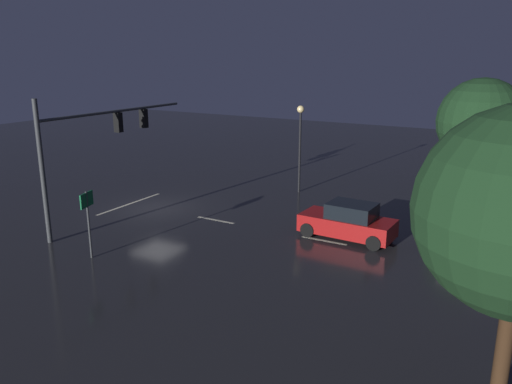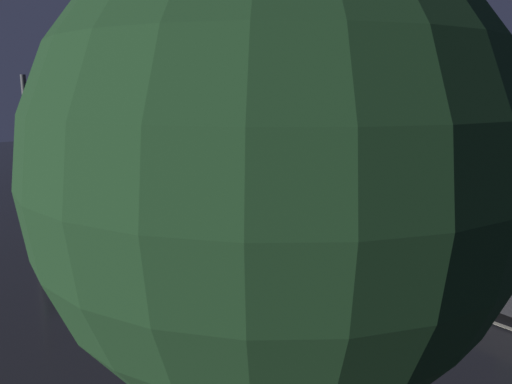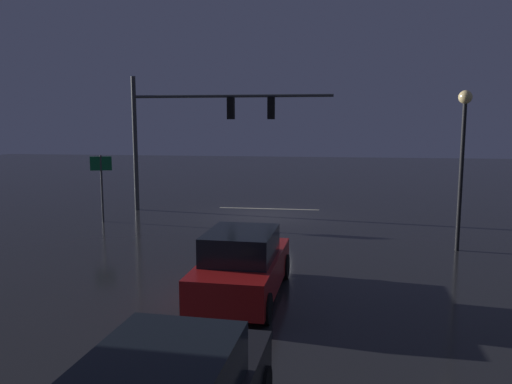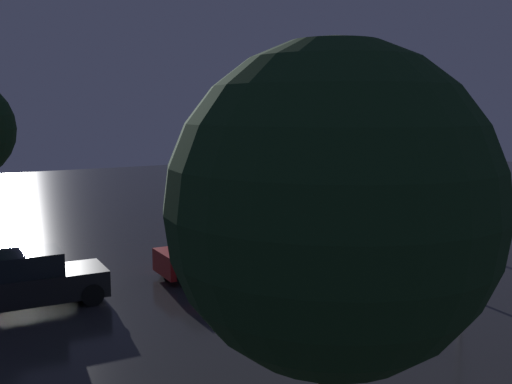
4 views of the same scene
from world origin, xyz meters
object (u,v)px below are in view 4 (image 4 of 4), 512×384
Objects in this scene: car_approaching at (216,252)px; street_lamp_left_kerb at (468,182)px; traffic_signal_assembly at (378,140)px; route_sign at (290,181)px; car_distant at (30,281)px; tree_left_near at (332,208)px.

street_lamp_left_kerb is (-6.40, -5.51, 2.90)m from car_approaching.
route_sign is (3.53, 3.06, -2.30)m from traffic_signal_assembly.
traffic_signal_assembly is at bearing -139.07° from route_sign.
traffic_signal_assembly is 3.32× the size of route_sign.
car_distant is 13.76m from street_lamp_left_kerb.
car_approaching is at bearing 40.72° from street_lamp_left_kerb.
tree_left_near is at bearing -167.55° from car_distant.
route_sign is (7.61, -8.50, 1.28)m from car_approaching.
route_sign is at bearing -48.16° from car_approaching.
route_sign is at bearing -62.39° from car_distant.
tree_left_near reaches higher than street_lamp_left_kerb.
car_approaching is 11.49m from route_sign.
tree_left_near is (-11.43, 3.95, 3.62)m from car_approaching.
traffic_signal_assembly is 12.13m from street_lamp_left_kerb.
traffic_signal_assembly reaches higher than car_distant.
traffic_signal_assembly is at bearing -45.00° from tree_left_near.
traffic_signal_assembly reaches higher than car_approaching.
car_distant is 16.90m from route_sign.
traffic_signal_assembly is 1.37× the size of tree_left_near.
tree_left_near is (-11.23, -2.48, 3.62)m from car_distant.
street_lamp_left_kerb reaches higher than car_approaching.
car_approaching is 0.63× the size of tree_left_near.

